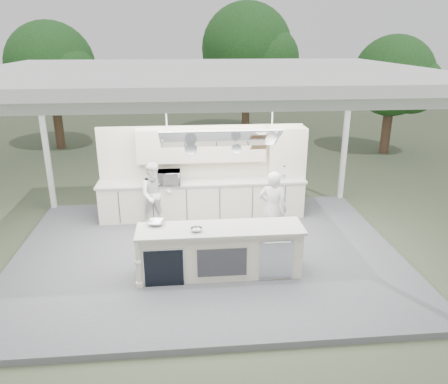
{
  "coord_description": "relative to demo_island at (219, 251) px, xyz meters",
  "views": [
    {
      "loc": [
        -0.42,
        -8.23,
        4.43
      ],
      "look_at": [
        0.39,
        0.4,
        1.3
      ],
      "focal_mm": 35.0,
      "sensor_mm": 36.0,
      "label": 1
    }
  ],
  "objects": [
    {
      "name": "demo_island",
      "position": [
        0.0,
        0.0,
        0.0
      ],
      "size": [
        3.1,
        0.79,
        0.95
      ],
      "color": "beige",
      "rests_on": "stage_deck"
    },
    {
      "name": "tent",
      "position": [
        -0.18,
        0.9,
        3.11
      ],
      "size": [
        8.2,
        6.2,
        3.86
      ],
      "color": "white",
      "rests_on": "ground"
    },
    {
      "name": "back_wall_unit",
      "position": [
        0.27,
        3.03,
        0.98
      ],
      "size": [
        5.05,
        0.48,
        2.25
      ],
      "color": "beige",
      "rests_on": "stage_deck"
    },
    {
      "name": "back_counter",
      "position": [
        -0.18,
        2.81,
        0.0
      ],
      "size": [
        5.08,
        0.72,
        0.95
      ],
      "color": "beige",
      "rests_on": "stage_deck"
    },
    {
      "name": "toaster_oven",
      "position": [
        -1.01,
        2.62,
        0.64
      ],
      "size": [
        0.6,
        0.41,
        0.33
      ],
      "primitive_type": "imported",
      "rotation": [
        0.0,
        0.0,
        -0.01
      ],
      "color": "silver",
      "rests_on": "back_counter"
    },
    {
      "name": "bowl_large",
      "position": [
        -1.17,
        0.26,
        0.51
      ],
      "size": [
        0.37,
        0.37,
        0.08
      ],
      "primitive_type": "imported",
      "rotation": [
        0.0,
        0.0,
        -0.18
      ],
      "color": "silver",
      "rests_on": "demo_island"
    },
    {
      "name": "sous_chef",
      "position": [
        -1.31,
        2.37,
        0.3
      ],
      "size": [
        0.84,
        0.7,
        1.56
      ],
      "primitive_type": "imported",
      "rotation": [
        0.0,
        0.0,
        0.15
      ],
      "color": "white",
      "rests_on": "stage_deck"
    },
    {
      "name": "ground",
      "position": [
        -0.18,
        0.91,
        -0.6
      ],
      "size": [
        90.0,
        90.0,
        0.0
      ],
      "primitive_type": "plane",
      "color": "#404832",
      "rests_on": "ground"
    },
    {
      "name": "stage_deck",
      "position": [
        -0.18,
        0.91,
        -0.54
      ],
      "size": [
        8.0,
        6.0,
        0.12
      ],
      "primitive_type": "cube",
      "color": "#56565A",
      "rests_on": "ground"
    },
    {
      "name": "bowl_small",
      "position": [
        -0.42,
        -0.1,
        0.51
      ],
      "size": [
        0.27,
        0.27,
        0.07
      ],
      "primitive_type": "imported",
      "rotation": [
        0.0,
        0.0,
        -0.37
      ],
      "color": "#B0B2B7",
      "rests_on": "demo_island"
    },
    {
      "name": "head_chef",
      "position": [
        1.22,
        1.08,
        0.36
      ],
      "size": [
        0.72,
        0.62,
        1.68
      ],
      "primitive_type": "imported",
      "rotation": [
        0.0,
        0.0,
        2.72
      ],
      "color": "silver",
      "rests_on": "stage_deck"
    },
    {
      "name": "tree_cluster",
      "position": [
        -0.34,
        10.68,
        2.69
      ],
      "size": [
        19.55,
        9.4,
        5.85
      ],
      "color": "brown",
      "rests_on": "ground"
    }
  ]
}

